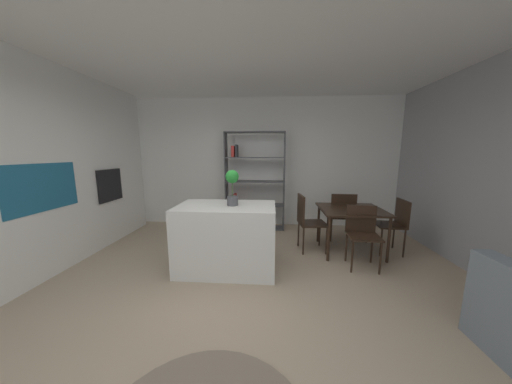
# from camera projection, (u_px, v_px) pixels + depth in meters

# --- Properties ---
(ground_plane) EXTENTS (8.79, 8.79, 0.00)m
(ground_plane) POSITION_uv_depth(u_px,v_px,m) (237.00, 292.00, 2.80)
(ground_plane) COLOR tan
(ceiling_slab) EXTENTS (6.40, 5.60, 0.06)m
(ceiling_slab) POSITION_uv_depth(u_px,v_px,m) (233.00, 29.00, 2.33)
(ceiling_slab) COLOR white
(ceiling_slab) RESTS_ON ground_plane
(back_partition) EXTENTS (6.40, 0.06, 2.83)m
(back_partition) POSITION_uv_depth(u_px,v_px,m) (254.00, 163.00, 5.29)
(back_partition) COLOR white
(back_partition) RESTS_ON ground_plane
(cabinet_niche_splashback) EXTENTS (0.01, 0.99, 0.61)m
(cabinet_niche_splashback) POSITION_uv_depth(u_px,v_px,m) (43.00, 188.00, 2.97)
(cabinet_niche_splashback) COLOR #1E6084
(cabinet_niche_splashback) RESTS_ON ground_plane
(built_in_oven) EXTENTS (0.06, 0.58, 0.57)m
(built_in_oven) POSITION_uv_depth(u_px,v_px,m) (110.00, 185.00, 4.17)
(built_in_oven) COLOR black
(built_in_oven) RESTS_ON ground_plane
(kitchen_island) EXTENTS (1.35, 0.80, 0.93)m
(kitchen_island) POSITION_uv_depth(u_px,v_px,m) (227.00, 237.00, 3.29)
(kitchen_island) COLOR white
(kitchen_island) RESTS_ON ground_plane
(potted_plant_on_island) EXTENTS (0.18, 0.18, 0.48)m
(potted_plant_on_island) POSITION_uv_depth(u_px,v_px,m) (232.00, 185.00, 3.17)
(potted_plant_on_island) COLOR #4C4C51
(potted_plant_on_island) RESTS_ON kitchen_island
(open_bookshelf) EXTENTS (1.26, 0.32, 2.07)m
(open_bookshelf) POSITION_uv_depth(u_px,v_px,m) (251.00, 185.00, 5.03)
(open_bookshelf) COLOR #4C4C51
(open_bookshelf) RESTS_ON ground_plane
(dining_table) EXTENTS (1.00, 0.92, 0.73)m
(dining_table) POSITION_uv_depth(u_px,v_px,m) (351.00, 213.00, 3.86)
(dining_table) COLOR black
(dining_table) RESTS_ON ground_plane
(dining_chair_window_side) EXTENTS (0.43, 0.45, 0.89)m
(dining_chair_window_side) POSITION_uv_depth(u_px,v_px,m) (395.00, 221.00, 3.83)
(dining_chair_window_side) COLOR black
(dining_chair_window_side) RESTS_ON ground_plane
(dining_chair_near) EXTENTS (0.46, 0.44, 0.88)m
(dining_chair_near) POSITION_uv_depth(u_px,v_px,m) (362.00, 230.00, 3.40)
(dining_chair_near) COLOR black
(dining_chair_near) RESTS_ON ground_plane
(dining_chair_far) EXTENTS (0.46, 0.43, 0.91)m
(dining_chair_far) POSITION_uv_depth(u_px,v_px,m) (342.00, 213.00, 4.36)
(dining_chair_far) COLOR black
(dining_chair_far) RESTS_ON ground_plane
(dining_chair_island_side) EXTENTS (0.48, 0.47, 0.95)m
(dining_chair_island_side) POSITION_uv_depth(u_px,v_px,m) (307.00, 218.00, 3.91)
(dining_chair_island_side) COLOR black
(dining_chair_island_side) RESTS_ON ground_plane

